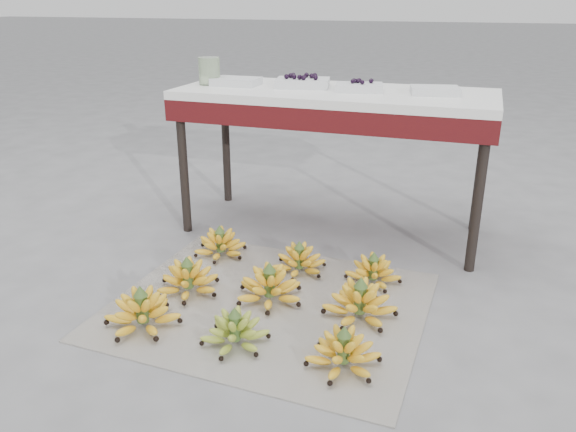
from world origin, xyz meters
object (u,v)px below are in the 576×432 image
(bunch_front_right, at_px, (343,353))
(bunch_mid_center, at_px, (270,287))
(glass_jar, at_px, (209,71))
(bunch_back_center, at_px, (299,261))
(bunch_front_center, at_px, (235,331))
(bunch_mid_right, at_px, (360,303))
(newspaper_mat, at_px, (269,305))
(bunch_front_left, at_px, (142,312))
(tray_far_left, at_px, (236,81))
(bunch_back_right, at_px, (373,272))
(bunch_mid_left, at_px, (188,280))
(tray_right, at_px, (359,87))
(bunch_back_left, at_px, (220,245))
(tray_left, at_px, (303,82))
(vendor_table, at_px, (334,107))
(tray_far_right, at_px, (435,91))

(bunch_front_right, height_order, bunch_mid_center, bunch_mid_center)
(glass_jar, bearing_deg, bunch_back_center, -37.12)
(bunch_front_center, relative_size, bunch_back_center, 1.03)
(bunch_mid_right, bearing_deg, glass_jar, 133.77)
(newspaper_mat, xyz_separation_m, bunch_front_left, (-0.40, -0.31, 0.06))
(bunch_back_center, height_order, tray_far_left, tray_far_left)
(bunch_front_center, height_order, bunch_back_right, bunch_front_center)
(bunch_front_left, height_order, bunch_mid_left, bunch_front_left)
(newspaper_mat, xyz_separation_m, tray_right, (0.15, 0.88, 0.78))
(bunch_back_left, height_order, tray_far_left, tray_far_left)
(bunch_front_center, height_order, tray_left, tray_left)
(tray_far_left, bearing_deg, bunch_front_center, -67.39)
(bunch_front_center, relative_size, vendor_table, 0.21)
(bunch_mid_left, xyz_separation_m, bunch_mid_center, (0.36, 0.05, 0.00))
(bunch_back_right, bearing_deg, newspaper_mat, -121.59)
(newspaper_mat, bearing_deg, tray_far_right, 59.97)
(bunch_mid_right, distance_m, tray_left, 1.25)
(bunch_back_right, bearing_deg, vendor_table, 138.06)
(bunch_back_center, relative_size, bunch_back_right, 1.04)
(tray_right, xyz_separation_m, glass_jar, (-0.80, -0.04, 0.05))
(tray_far_left, xyz_separation_m, tray_right, (0.66, 0.01, 0.00))
(newspaper_mat, bearing_deg, bunch_back_left, 136.62)
(bunch_front_center, relative_size, bunch_back_left, 0.99)
(tray_far_left, bearing_deg, bunch_back_center, -45.28)
(bunch_mid_left, height_order, tray_right, tray_right)
(tray_right, distance_m, tray_far_right, 0.36)
(bunch_mid_center, relative_size, bunch_back_right, 1.15)
(bunch_back_center, distance_m, tray_left, 0.94)
(bunch_mid_left, bearing_deg, tray_far_right, 64.85)
(bunch_front_left, height_order, tray_left, tray_left)
(bunch_mid_right, xyz_separation_m, bunch_back_left, (-0.77, 0.35, -0.01))
(bunch_front_center, distance_m, tray_far_left, 1.45)
(bunch_front_left, relative_size, bunch_mid_left, 0.83)
(bunch_mid_center, bearing_deg, bunch_back_right, 52.14)
(bunch_back_right, distance_m, glass_jar, 1.37)
(bunch_front_center, relative_size, tray_right, 1.27)
(bunch_mid_left, relative_size, bunch_mid_center, 1.00)
(newspaper_mat, distance_m, tray_left, 1.21)
(newspaper_mat, height_order, bunch_back_left, bunch_back_left)
(bunch_mid_center, xyz_separation_m, glass_jar, (-0.63, 0.80, 0.77))
(tray_far_left, bearing_deg, newspaper_mat, -59.80)
(bunch_front_right, bearing_deg, tray_far_right, 75.37)
(bunch_mid_center, xyz_separation_m, tray_right, (0.17, 0.84, 0.71))
(vendor_table, xyz_separation_m, glass_jar, (-0.67, -0.04, 0.16))
(bunch_front_right, distance_m, bunch_mid_left, 0.81)
(bunch_front_right, distance_m, bunch_mid_center, 0.53)
(newspaper_mat, distance_m, bunch_mid_right, 0.38)
(vendor_table, height_order, tray_far_left, tray_far_left)
(vendor_table, distance_m, tray_right, 0.16)
(bunch_mid_center, relative_size, vendor_table, 0.22)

